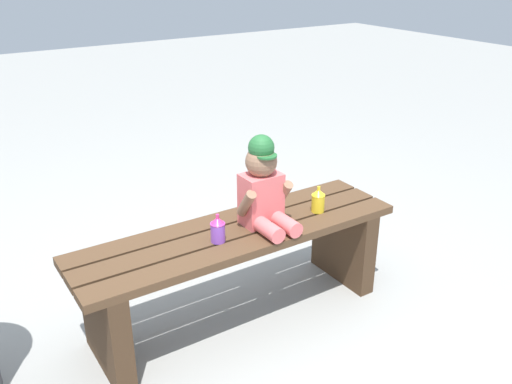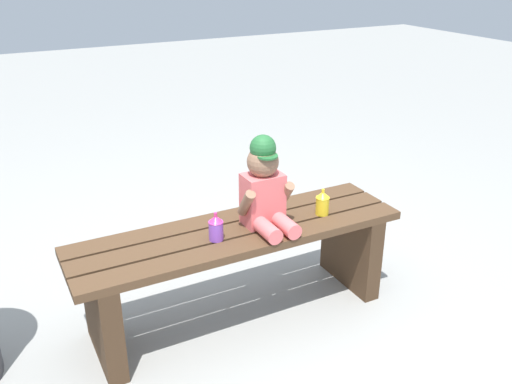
# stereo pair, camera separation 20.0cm
# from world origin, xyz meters

# --- Properties ---
(ground_plane) EXTENTS (16.00, 16.00, 0.00)m
(ground_plane) POSITION_xyz_m (0.00, 0.00, 0.00)
(ground_plane) COLOR #999993
(park_bench) EXTENTS (1.47, 0.39, 0.45)m
(park_bench) POSITION_xyz_m (0.00, 0.00, 0.30)
(park_bench) COLOR #513823
(park_bench) RESTS_ON ground_plane
(child_figure) EXTENTS (0.23, 0.27, 0.40)m
(child_figure) POSITION_xyz_m (0.12, -0.02, 0.63)
(child_figure) COLOR #E56666
(child_figure) RESTS_ON park_bench
(sippy_cup_left) EXTENTS (0.06, 0.06, 0.12)m
(sippy_cup_left) POSITION_xyz_m (-0.13, -0.05, 0.51)
(sippy_cup_left) COLOR #8C4CCC
(sippy_cup_left) RESTS_ON park_bench
(sippy_cup_right) EXTENTS (0.06, 0.06, 0.12)m
(sippy_cup_right) POSITION_xyz_m (0.40, -0.05, 0.51)
(sippy_cup_right) COLOR yellow
(sippy_cup_right) RESTS_ON park_bench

